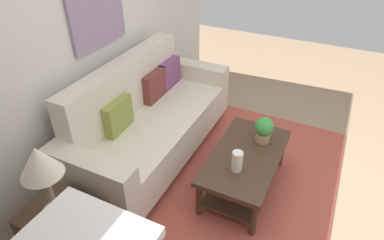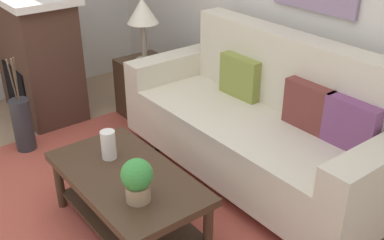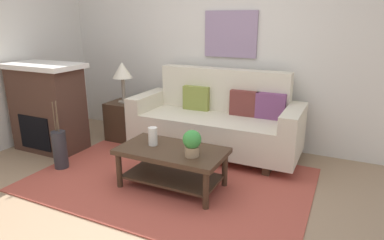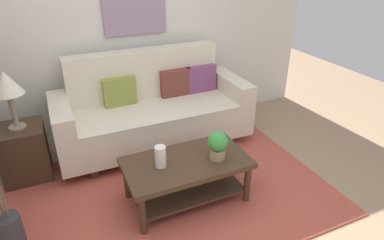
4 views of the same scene
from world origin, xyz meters
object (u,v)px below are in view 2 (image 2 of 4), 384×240
at_px(table_lamp, 143,14).
at_px(floor_vase, 23,125).
at_px(potted_plant_tabletop, 137,179).
at_px(fireplace, 38,55).
at_px(tabletop_vase, 108,145).
at_px(coffee_table, 127,189).
at_px(side_table, 146,89).
at_px(throw_pillow_plum, 352,124).
at_px(couch, 258,126).
at_px(throw_pillow_olive, 241,77).
at_px(throw_pillow_maroon, 309,106).

xyz_separation_m(table_lamp, floor_vase, (-0.08, -1.16, -0.76)).
distance_m(potted_plant_tabletop, fireplace, 2.30).
relative_size(tabletop_vase, potted_plant_tabletop, 0.74).
bearing_deg(table_lamp, floor_vase, -93.90).
xyz_separation_m(coffee_table, fireplace, (-2.01, 0.25, 0.27)).
distance_m(side_table, fireplace, 1.05).
height_order(throw_pillow_plum, tabletop_vase, throw_pillow_plum).
height_order(couch, fireplace, fireplace).
distance_m(coffee_table, potted_plant_tabletop, 0.38).
bearing_deg(side_table, throw_pillow_plum, 6.07).
xyz_separation_m(throw_pillow_plum, table_lamp, (-2.05, -0.22, 0.31)).
bearing_deg(couch, tabletop_vase, -104.64).
bearing_deg(throw_pillow_olive, throw_pillow_maroon, 0.00).
distance_m(throw_pillow_olive, tabletop_vase, 1.21).
xyz_separation_m(couch, fireplace, (-2.06, -0.83, 0.16)).
distance_m(table_lamp, floor_vase, 1.39).
relative_size(coffee_table, floor_vase, 2.39).
xyz_separation_m(tabletop_vase, floor_vase, (-1.18, -0.18, -0.30)).
bearing_deg(tabletop_vase, side_table, 138.18).
bearing_deg(side_table, potted_plant_tabletop, -33.93).
distance_m(throw_pillow_olive, throw_pillow_maroon, 0.67).
relative_size(throw_pillow_plum, tabletop_vase, 1.87).
bearing_deg(throw_pillow_plum, potted_plant_tabletop, -109.27).
distance_m(throw_pillow_plum, floor_vase, 2.57).
xyz_separation_m(tabletop_vase, table_lamp, (-1.10, 0.98, 0.47)).
height_order(coffee_table, tabletop_vase, tabletop_vase).
bearing_deg(throw_pillow_olive, table_lamp, -168.24).
relative_size(side_table, floor_vase, 1.22).
height_order(potted_plant_tabletop, floor_vase, potted_plant_tabletop).
relative_size(throw_pillow_olive, side_table, 0.64).
distance_m(coffee_table, side_table, 1.66).
bearing_deg(throw_pillow_olive, throw_pillow_plum, 0.00).
relative_size(throw_pillow_olive, potted_plant_tabletop, 1.37).
height_order(throw_pillow_maroon, throw_pillow_plum, same).
bearing_deg(throw_pillow_olive, side_table, -168.24).
bearing_deg(throw_pillow_maroon, floor_vase, -142.44).
height_order(throw_pillow_olive, coffee_table, throw_pillow_olive).
bearing_deg(fireplace, floor_vase, -34.67).
height_order(throw_pillow_plum, table_lamp, table_lamp).
relative_size(couch, potted_plant_tabletop, 8.23).
bearing_deg(side_table, fireplace, -132.56).
distance_m(throw_pillow_olive, floor_vase, 1.83).
distance_m(tabletop_vase, fireplace, 1.80).
relative_size(side_table, table_lamp, 0.98).
xyz_separation_m(throw_pillow_plum, floor_vase, (-2.13, -1.38, -0.45)).
bearing_deg(throw_pillow_plum, fireplace, -160.61).
relative_size(couch, table_lamp, 3.78).
relative_size(throw_pillow_plum, coffee_table, 0.33).
height_order(potted_plant_tabletop, table_lamp, table_lamp).
distance_m(couch, throw_pillow_maroon, 0.44).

